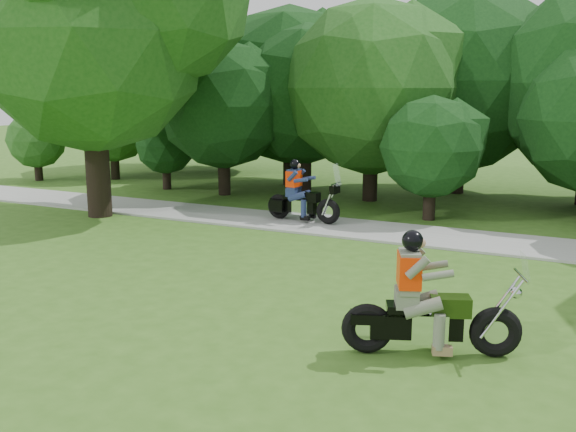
% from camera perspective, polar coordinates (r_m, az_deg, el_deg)
% --- Properties ---
extents(ground, '(100.00, 100.00, 0.00)m').
position_cam_1_polar(ground, '(8.62, 7.91, -13.86)').
color(ground, '#37621C').
rests_on(ground, ground).
extents(walkway, '(60.00, 2.20, 0.06)m').
position_cam_1_polar(walkway, '(16.03, 16.93, -2.19)').
color(walkway, gray).
rests_on(walkway, ground).
extents(big_tree_west, '(8.64, 6.56, 9.96)m').
position_cam_1_polar(big_tree_west, '(19.36, -16.67, 17.16)').
color(big_tree_west, black).
rests_on(big_tree_west, ground).
extents(chopper_motorcycle, '(2.41, 1.29, 1.77)m').
position_cam_1_polar(chopper_motorcycle, '(9.10, 11.90, -8.15)').
color(chopper_motorcycle, black).
rests_on(chopper_motorcycle, ground).
extents(touring_motorcycle, '(2.22, 0.71, 1.69)m').
position_cam_1_polar(touring_motorcycle, '(17.48, 0.95, 1.55)').
color(touring_motorcycle, black).
rests_on(touring_motorcycle, walkway).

